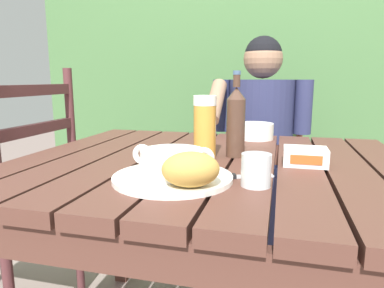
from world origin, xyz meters
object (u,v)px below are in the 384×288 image
at_px(soup_bowl, 173,162).
at_px(beer_glass, 205,127).
at_px(bread_roll, 191,169).
at_px(butter_tub, 305,156).
at_px(beer_bottle, 236,121).
at_px(water_glass_small, 256,170).
at_px(diner_bowl, 255,131).
at_px(chair_far_side, 11,203).
at_px(chair_near_diner, 260,172).
at_px(person_eating, 259,137).
at_px(serving_plate, 173,178).
at_px(table_knife, 234,176).

relative_size(soup_bowl, beer_glass, 1.07).
relative_size(bread_roll, butter_tub, 1.26).
xyz_separation_m(beer_bottle, water_glass_small, (0.08, -0.29, -0.07)).
relative_size(water_glass_small, diner_bowl, 0.51).
bearing_deg(chair_far_side, water_glass_small, -18.77).
height_order(chair_near_diner, person_eating, person_eating).
height_order(serving_plate, water_glass_small, water_glass_small).
height_order(butter_tub, table_knife, butter_tub).
relative_size(bread_roll, diner_bowl, 1.03).
xyz_separation_m(serving_plate, beer_bottle, (0.11, 0.29, 0.10)).
bearing_deg(table_knife, person_eating, 89.83).
relative_size(chair_near_diner, soup_bowl, 4.61).
height_order(water_glass_small, butter_tub, water_glass_small).
bearing_deg(chair_far_side, diner_bowl, 17.52).
xyz_separation_m(chair_far_side, diner_bowl, (0.93, 0.29, 0.29)).
bearing_deg(water_glass_small, beer_glass, 124.14).
distance_m(beer_glass, beer_bottle, 0.10).
xyz_separation_m(person_eating, water_glass_small, (0.05, -0.97, 0.08)).
height_order(chair_near_diner, soup_bowl, chair_near_diner).
relative_size(serving_plate, soup_bowl, 1.42).
bearing_deg(butter_tub, chair_far_side, 174.55).
bearing_deg(diner_bowl, chair_near_diner, 90.00).
bearing_deg(beer_glass, diner_bowl, 71.46).
distance_m(chair_far_side, beer_glass, 0.88).
xyz_separation_m(person_eating, beer_glass, (-0.12, -0.71, 0.14)).
relative_size(person_eating, diner_bowl, 8.29).
distance_m(person_eating, butter_tub, 0.76).
bearing_deg(soup_bowl, chair_near_diner, 82.90).
bearing_deg(water_glass_small, soup_bowl, -179.27).
relative_size(bread_roll, water_glass_small, 2.01).
height_order(chair_near_diner, water_glass_small, chair_near_diner).
xyz_separation_m(water_glass_small, table_knife, (-0.05, 0.05, -0.03)).
xyz_separation_m(chair_far_side, water_glass_small, (0.98, -0.33, 0.29)).
relative_size(chair_far_side, bread_roll, 6.97).
height_order(serving_plate, bread_roll, bread_roll).
bearing_deg(chair_far_side, beer_bottle, -2.85).
height_order(beer_bottle, butter_tub, beer_bottle).
height_order(serving_plate, beer_bottle, beer_bottle).
height_order(person_eating, table_knife, person_eating).
bearing_deg(diner_bowl, serving_plate, -102.99).
height_order(person_eating, beer_glass, person_eating).
height_order(soup_bowl, beer_bottle, beer_bottle).
height_order(soup_bowl, beer_glass, beer_glass).
distance_m(beer_bottle, diner_bowl, 0.35).
distance_m(chair_near_diner, serving_plate, 1.21).
bearing_deg(beer_bottle, serving_plate, -110.69).
distance_m(serving_plate, beer_glass, 0.27).
xyz_separation_m(soup_bowl, table_knife, (0.14, 0.05, -0.04)).
bearing_deg(bread_roll, chair_near_diner, 86.22).
height_order(chair_near_diner, beer_glass, beer_glass).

